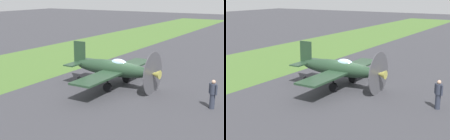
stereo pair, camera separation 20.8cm
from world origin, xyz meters
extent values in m
plane|color=#38383D|center=(0.00, 0.00, 0.00)|extent=(160.00, 160.00, 0.00)
cube|color=#476B2D|center=(0.00, -11.46, 0.00)|extent=(120.00, 11.00, 0.01)
ellipsoid|color=#233D28|center=(0.74, -0.78, 1.33)|extent=(1.16, 6.23, 1.14)
cube|color=#233D28|center=(0.74, -0.41, 1.19)|extent=(8.80, 1.59, 0.13)
cube|color=#233D28|center=(0.75, -3.62, 2.15)|extent=(0.10, 1.01, 1.74)
cube|color=#233D28|center=(0.75, -3.62, 1.42)|extent=(2.93, 0.83, 0.09)
cone|color=#B7B24C|center=(0.73, 2.57, 1.33)|extent=(0.59, 0.64, 0.59)
cylinder|color=#4C4C51|center=(0.73, 2.38, 1.33)|extent=(2.93, 0.05, 2.93)
ellipsoid|color=#8CB2C6|center=(0.74, -0.23, 1.73)|extent=(0.65, 1.28, 0.64)
cylinder|color=black|center=(-0.59, -0.32, 0.31)|extent=(0.20, 0.62, 0.62)
cylinder|color=black|center=(-0.59, -0.32, 0.75)|extent=(0.11, 0.11, 0.88)
cylinder|color=black|center=(2.07, -0.31, 0.31)|extent=(0.20, 0.62, 0.62)
cylinder|color=black|center=(2.07, -0.31, 0.75)|extent=(0.11, 0.11, 0.88)
cylinder|color=black|center=(0.75, -3.71, 0.15)|extent=(0.11, 0.29, 0.29)
cylinder|color=#2D3342|center=(1.60, 6.54, 0.44)|extent=(0.30, 0.30, 0.88)
cylinder|color=#2D3342|center=(1.60, 6.54, 1.19)|extent=(0.38, 0.38, 0.62)
sphere|color=tan|center=(1.60, 6.54, 1.61)|extent=(0.23, 0.23, 0.23)
cylinder|color=#2D3342|center=(1.46, 6.32, 1.19)|extent=(0.11, 0.11, 0.59)
cylinder|color=#2D3342|center=(1.73, 6.76, 1.19)|extent=(0.11, 0.11, 0.59)
camera|label=1|loc=(19.48, 10.76, 6.60)|focal=51.20mm
camera|label=2|loc=(19.37, 10.94, 6.60)|focal=51.20mm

